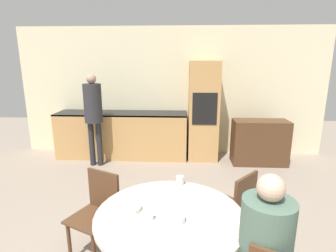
{
  "coord_description": "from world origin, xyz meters",
  "views": [
    {
      "loc": [
        0.21,
        -0.76,
        1.91
      ],
      "look_at": [
        0.04,
        2.58,
        1.09
      ],
      "focal_mm": 28.0,
      "sensor_mm": 36.0,
      "label": 1
    }
  ],
  "objects_px": {
    "bowl_near": "(130,208)",
    "chair_far_left": "(98,209)",
    "dining_table": "(170,239)",
    "bowl_centre": "(175,218)",
    "chair_far_right": "(236,206)",
    "cup": "(180,180)",
    "sideboard": "(259,142)",
    "person_standing": "(93,110)",
    "person_seated": "(266,251)",
    "oven_unit": "(203,111)"
  },
  "relations": [
    {
      "from": "chair_far_right",
      "to": "dining_table",
      "type": "bearing_deg",
      "value": -5.71
    },
    {
      "from": "oven_unit",
      "to": "bowl_centre",
      "type": "relative_size",
      "value": 11.9
    },
    {
      "from": "bowl_centre",
      "to": "bowl_near",
      "type": "bearing_deg",
      "value": 160.63
    },
    {
      "from": "oven_unit",
      "to": "bowl_near",
      "type": "xyz_separation_m",
      "value": [
        -0.84,
        -3.22,
        -0.21
      ]
    },
    {
      "from": "chair_far_right",
      "to": "person_standing",
      "type": "xyz_separation_m",
      "value": [
        -2.16,
        2.18,
        0.58
      ]
    },
    {
      "from": "cup",
      "to": "person_standing",
      "type": "bearing_deg",
      "value": 125.58
    },
    {
      "from": "cup",
      "to": "bowl_centre",
      "type": "distance_m",
      "value": 0.62
    },
    {
      "from": "chair_far_left",
      "to": "cup",
      "type": "height_order",
      "value": "chair_far_left"
    },
    {
      "from": "chair_far_right",
      "to": "chair_far_left",
      "type": "bearing_deg",
      "value": -41.91
    },
    {
      "from": "chair_far_left",
      "to": "dining_table",
      "type": "bearing_deg",
      "value": -5.71
    },
    {
      "from": "chair_far_right",
      "to": "bowl_centre",
      "type": "distance_m",
      "value": 0.94
    },
    {
      "from": "oven_unit",
      "to": "bowl_centre",
      "type": "bearing_deg",
      "value": -98.03
    },
    {
      "from": "person_seated",
      "to": "cup",
      "type": "distance_m",
      "value": 1.05
    },
    {
      "from": "sideboard",
      "to": "chair_far_left",
      "type": "xyz_separation_m",
      "value": [
        -2.31,
        -2.55,
        0.06
      ]
    },
    {
      "from": "dining_table",
      "to": "chair_far_right",
      "type": "height_order",
      "value": "chair_far_right"
    },
    {
      "from": "person_standing",
      "to": "sideboard",
      "type": "bearing_deg",
      "value": 4.53
    },
    {
      "from": "person_seated",
      "to": "bowl_centre",
      "type": "distance_m",
      "value": 0.66
    },
    {
      "from": "cup",
      "to": "person_seated",
      "type": "bearing_deg",
      "value": -57.51
    },
    {
      "from": "cup",
      "to": "chair_far_left",
      "type": "bearing_deg",
      "value": -174.4
    },
    {
      "from": "person_seated",
      "to": "cup",
      "type": "xyz_separation_m",
      "value": [
        -0.56,
        0.88,
        0.06
      ]
    },
    {
      "from": "chair_far_left",
      "to": "bowl_near",
      "type": "distance_m",
      "value": 0.64
    },
    {
      "from": "chair_far_left",
      "to": "bowl_centre",
      "type": "bearing_deg",
      "value": -9.45
    },
    {
      "from": "chair_far_left",
      "to": "bowl_centre",
      "type": "xyz_separation_m",
      "value": [
        0.78,
        -0.54,
        0.28
      ]
    },
    {
      "from": "oven_unit",
      "to": "sideboard",
      "type": "height_order",
      "value": "oven_unit"
    },
    {
      "from": "chair_far_left",
      "to": "person_seated",
      "type": "height_order",
      "value": "person_seated"
    },
    {
      "from": "sideboard",
      "to": "person_standing",
      "type": "height_order",
      "value": "person_standing"
    },
    {
      "from": "sideboard",
      "to": "chair_far_right",
      "type": "relative_size",
      "value": 1.19
    },
    {
      "from": "dining_table",
      "to": "bowl_centre",
      "type": "xyz_separation_m",
      "value": [
        0.04,
        -0.1,
        0.25
      ]
    },
    {
      "from": "oven_unit",
      "to": "cup",
      "type": "relative_size",
      "value": 23.47
    },
    {
      "from": "person_standing",
      "to": "chair_far_left",
      "type": "bearing_deg",
      "value": -71.37
    },
    {
      "from": "bowl_near",
      "to": "person_seated",
      "type": "bearing_deg",
      "value": -22.19
    },
    {
      "from": "person_seated",
      "to": "person_standing",
      "type": "distance_m",
      "value": 3.8
    },
    {
      "from": "dining_table",
      "to": "bowl_centre",
      "type": "relative_size",
      "value": 7.34
    },
    {
      "from": "chair_far_left",
      "to": "bowl_centre",
      "type": "relative_size",
      "value": 5.24
    },
    {
      "from": "chair_far_right",
      "to": "person_standing",
      "type": "distance_m",
      "value": 3.12
    },
    {
      "from": "chair_far_right",
      "to": "cup",
      "type": "distance_m",
      "value": 0.64
    },
    {
      "from": "bowl_near",
      "to": "chair_far_left",
      "type": "bearing_deg",
      "value": 134.91
    },
    {
      "from": "chair_far_left",
      "to": "bowl_near",
      "type": "relative_size",
      "value": 4.5
    },
    {
      "from": "chair_far_left",
      "to": "person_standing",
      "type": "bearing_deg",
      "value": 133.94
    },
    {
      "from": "sideboard",
      "to": "chair_far_right",
      "type": "height_order",
      "value": "chair_far_right"
    },
    {
      "from": "dining_table",
      "to": "bowl_near",
      "type": "relative_size",
      "value": 6.3
    },
    {
      "from": "bowl_near",
      "to": "bowl_centre",
      "type": "relative_size",
      "value": 1.16
    },
    {
      "from": "person_standing",
      "to": "bowl_near",
      "type": "bearing_deg",
      "value": -66.4
    },
    {
      "from": "sideboard",
      "to": "dining_table",
      "type": "relative_size",
      "value": 0.85
    },
    {
      "from": "dining_table",
      "to": "person_standing",
      "type": "distance_m",
      "value": 3.18
    },
    {
      "from": "dining_table",
      "to": "sideboard",
      "type": "bearing_deg",
      "value": 62.25
    },
    {
      "from": "sideboard",
      "to": "person_seated",
      "type": "xyz_separation_m",
      "value": [
        -0.93,
        -3.35,
        0.29
      ]
    },
    {
      "from": "cup",
      "to": "bowl_centre",
      "type": "xyz_separation_m",
      "value": [
        -0.04,
        -0.62,
        -0.02
      ]
    },
    {
      "from": "sideboard",
      "to": "chair_far_left",
      "type": "bearing_deg",
      "value": -132.18
    },
    {
      "from": "dining_table",
      "to": "chair_far_right",
      "type": "distance_m",
      "value": 0.86
    }
  ]
}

